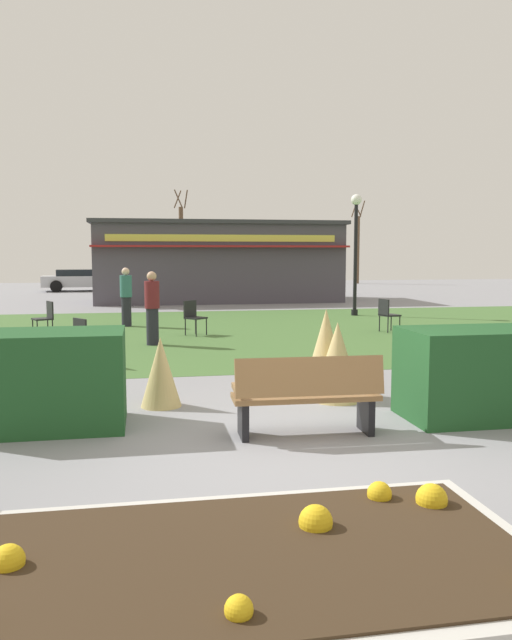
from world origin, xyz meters
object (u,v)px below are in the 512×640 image
(cafe_chair_west, at_px, (46,316))
(park_bench, at_px, (307,395))
(person_strolling, at_px, (152,308))
(person_standing, at_px, (126,297))
(cafe_chair_north, at_px, (75,338))
(food_kiosk, at_px, (217,261))
(cafe_chair_center, at_px, (193,315))
(cafe_chair_east, at_px, (387,312))
(tree_left_bg, at_px, (181,244))
(parked_car_west_slot, at_px, (80,279))
(lamppost_far, at_px, (356,239))
(tree_right_bg, at_px, (357,248))
(parked_car_center_slot, at_px, (170,279))

(cafe_chair_west, bearing_deg, park_bench, -66.19)
(person_strolling, xyz_separation_m, person_standing, (-0.67, 3.86, 0.00))
(park_bench, xyz_separation_m, cafe_chair_north, (-3.08, 5.12, 0.05))
(food_kiosk, distance_m, cafe_chair_center, 11.78)
(cafe_chair_east, relative_size, tree_left_bg, 0.15)
(cafe_chair_east, bearing_deg, parked_car_west_slot, 115.63)
(park_bench, distance_m, lamppost_far, 14.47)
(person_standing, bearing_deg, person_strolling, 87.51)
(food_kiosk, xyz_separation_m, person_standing, (-3.75, -9.26, -0.88))
(cafe_chair_north, height_order, tree_right_bg, tree_right_bg)
(person_standing, distance_m, tree_left_bg, 22.10)
(park_bench, xyz_separation_m, food_kiosk, (1.46, 20.74, 1.26))
(park_bench, bearing_deg, cafe_chair_west, 113.81)
(cafe_chair_west, relative_size, parked_car_center_slot, 0.21)
(cafe_chair_center, height_order, parked_car_center_slot, parked_car_center_slot)
(food_kiosk, distance_m, parked_car_center_slot, 8.76)
(food_kiosk, distance_m, cafe_chair_north, 16.31)
(lamppost_far, bearing_deg, cafe_chair_west, -158.60)
(food_kiosk, xyz_separation_m, cafe_chair_east, (3.13, -11.85, -1.21))
(cafe_chair_center, distance_m, parked_car_west_slot, 20.59)
(food_kiosk, relative_size, person_standing, 6.34)
(park_bench, xyz_separation_m, tree_right_bg, (12.89, 34.74, 2.00))
(lamppost_far, relative_size, person_standing, 2.40)
(lamppost_far, height_order, food_kiosk, lamppost_far)
(person_strolling, relative_size, tree_right_bg, 0.30)
(tree_right_bg, bearing_deg, cafe_chair_north, -118.34)
(parked_car_center_slot, height_order, tree_right_bg, tree_right_bg)
(lamppost_far, bearing_deg, cafe_chair_center, -144.46)
(cafe_chair_center, height_order, person_standing, person_standing)
(cafe_chair_west, height_order, person_strolling, person_strolling)
(cafe_chair_center, bearing_deg, park_bench, -86.55)
(parked_car_center_slot, height_order, tree_left_bg, tree_left_bg)
(person_standing, relative_size, parked_car_center_slot, 0.39)
(cafe_chair_center, xyz_separation_m, person_strolling, (-1.06, -1.57, 0.33))
(tree_right_bg, bearing_deg, parked_car_center_slot, -157.36)
(cafe_chair_east, height_order, person_standing, person_standing)
(person_strolling, height_order, parked_car_center_slot, person_strolling)
(person_strolling, bearing_deg, cafe_chair_east, -123.04)
(cafe_chair_west, distance_m, tree_right_bg, 30.47)
(cafe_chair_west, bearing_deg, cafe_chair_center, -6.52)
(cafe_chair_center, relative_size, parked_car_center_slot, 0.21)
(cafe_chair_east, distance_m, tree_left_bg, 24.82)
(park_bench, bearing_deg, person_standing, 101.27)
(cafe_chair_north, xyz_separation_m, person_strolling, (1.47, 2.50, 0.33))
(tree_left_bg, bearing_deg, parked_car_west_slot, -145.38)
(cafe_chair_north, xyz_separation_m, tree_left_bg, (3.76, 28.19, 2.13))
(person_strolling, bearing_deg, parked_car_center_slot, -48.24)
(cafe_chair_north, bearing_deg, lamppost_far, 44.61)
(lamppost_far, distance_m, person_standing, 7.93)
(lamppost_far, distance_m, tree_left_bg, 20.49)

